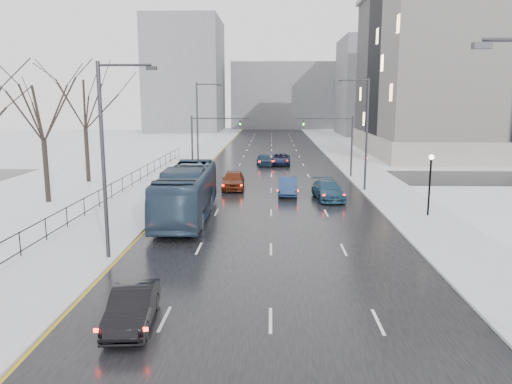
# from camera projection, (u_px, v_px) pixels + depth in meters

# --- Properties ---
(road) EXTENTS (16.00, 150.00, 0.04)m
(road) POSITION_uv_depth(u_px,v_px,m) (271.00, 163.00, 64.84)
(road) COLOR black
(road) RESTS_ON ground
(cross_road) EXTENTS (130.00, 10.00, 0.04)m
(cross_road) POSITION_uv_depth(u_px,v_px,m) (271.00, 177.00, 53.05)
(cross_road) COLOR black
(cross_road) RESTS_ON ground
(sidewalk_left) EXTENTS (5.00, 150.00, 0.16)m
(sidewalk_left) POSITION_uv_depth(u_px,v_px,m) (191.00, 162.00, 65.15)
(sidewalk_left) COLOR silver
(sidewalk_left) RESTS_ON ground
(sidewalk_right) EXTENTS (5.00, 150.00, 0.16)m
(sidewalk_right) POSITION_uv_depth(u_px,v_px,m) (353.00, 163.00, 64.51)
(sidewalk_right) COLOR silver
(sidewalk_right) RESTS_ON ground
(park_strip) EXTENTS (14.00, 150.00, 0.12)m
(park_strip) POSITION_uv_depth(u_px,v_px,m) (119.00, 162.00, 65.45)
(park_strip) COLOR white
(park_strip) RESTS_ON ground
(tree_park_d) EXTENTS (8.75, 8.75, 12.50)m
(tree_park_d) POSITION_uv_depth(u_px,v_px,m) (49.00, 203.00, 39.85)
(tree_park_d) COLOR black
(tree_park_d) RESTS_ON ground
(tree_park_e) EXTENTS (9.45, 9.45, 13.50)m
(tree_park_e) POSITION_uv_depth(u_px,v_px,m) (89.00, 182.00, 49.68)
(tree_park_e) COLOR black
(tree_park_e) RESTS_ON ground
(iron_fence) EXTENTS (0.06, 70.00, 1.30)m
(iron_fence) POSITION_uv_depth(u_px,v_px,m) (89.00, 203.00, 35.60)
(iron_fence) COLOR black
(iron_fence) RESTS_ON sidewalk_left
(streetlight_r_mid) EXTENTS (2.95, 0.25, 10.00)m
(streetlight_r_mid) POSITION_uv_depth(u_px,v_px,m) (364.00, 129.00, 43.91)
(streetlight_r_mid) COLOR #2D2D33
(streetlight_r_mid) RESTS_ON ground
(streetlight_l_near) EXTENTS (2.95, 0.25, 10.00)m
(streetlight_l_near) POSITION_uv_depth(u_px,v_px,m) (107.00, 152.00, 24.76)
(streetlight_l_near) COLOR #2D2D33
(streetlight_l_near) RESTS_ON ground
(streetlight_l_far) EXTENTS (2.95, 0.25, 10.00)m
(streetlight_l_far) POSITION_uv_depth(u_px,v_px,m) (199.00, 122.00, 56.20)
(streetlight_l_far) COLOR #2D2D33
(streetlight_l_far) RESTS_ON ground
(lamppost_r_mid) EXTENTS (0.36, 0.36, 4.28)m
(lamppost_r_mid) POSITION_uv_depth(u_px,v_px,m) (430.00, 176.00, 34.49)
(lamppost_r_mid) COLOR black
(lamppost_r_mid) RESTS_ON sidewalk_right
(mast_signal_right) EXTENTS (6.10, 0.33, 6.50)m
(mast_signal_right) POSITION_uv_depth(u_px,v_px,m) (342.00, 139.00, 52.07)
(mast_signal_right) COLOR #2D2D33
(mast_signal_right) RESTS_ON ground
(mast_signal_left) EXTENTS (6.10, 0.33, 6.50)m
(mast_signal_left) POSITION_uv_depth(u_px,v_px,m) (202.00, 138.00, 52.52)
(mast_signal_left) COLOR #2D2D33
(mast_signal_left) RESTS_ON ground
(no_uturn_sign) EXTENTS (0.60, 0.06, 2.70)m
(no_uturn_sign) POSITION_uv_depth(u_px,v_px,m) (366.00, 161.00, 48.42)
(no_uturn_sign) COLOR #2D2D33
(no_uturn_sign) RESTS_ON sidewalk_right
(civic_building) EXTENTS (41.00, 31.00, 24.80)m
(civic_building) POSITION_uv_depth(u_px,v_px,m) (509.00, 78.00, 73.50)
(civic_building) COLOR gray
(civic_building) RESTS_ON ground
(bldg_far_right) EXTENTS (24.00, 20.00, 22.00)m
(bldg_far_right) POSITION_uv_depth(u_px,v_px,m) (392.00, 87.00, 116.00)
(bldg_far_right) COLOR slate
(bldg_far_right) RESTS_ON ground
(bldg_far_left) EXTENTS (18.00, 22.00, 28.00)m
(bldg_far_left) POSITION_uv_depth(u_px,v_px,m) (186.00, 76.00, 126.81)
(bldg_far_left) COLOR slate
(bldg_far_left) RESTS_ON ground
(bldg_far_center) EXTENTS (30.00, 18.00, 18.00)m
(bldg_far_center) POSITION_uv_depth(u_px,v_px,m) (286.00, 96.00, 141.66)
(bldg_far_center) COLOR slate
(bldg_far_center) RESTS_ON ground
(sedan_left_near) EXTENTS (1.84, 4.35, 1.40)m
(sedan_left_near) POSITION_uv_depth(u_px,v_px,m) (132.00, 307.00, 18.17)
(sedan_left_near) COLOR black
(sedan_left_near) RESTS_ON road
(bus) EXTENTS (3.29, 12.85, 3.56)m
(bus) POSITION_uv_depth(u_px,v_px,m) (187.00, 192.00, 34.52)
(bus) COLOR #2B3E54
(bus) RESTS_ON road
(sedan_center_near) EXTENTS (2.20, 5.10, 1.71)m
(sedan_center_near) POSITION_uv_depth(u_px,v_px,m) (233.00, 180.00, 45.73)
(sedan_center_near) COLOR #5E2210
(sedan_center_near) RESTS_ON road
(sedan_right_near) EXTENTS (1.79, 4.66, 1.51)m
(sedan_right_near) POSITION_uv_depth(u_px,v_px,m) (288.00, 186.00, 42.98)
(sedan_right_near) COLOR navy
(sedan_right_near) RESTS_ON road
(sedan_right_cross) EXTENTS (2.52, 5.17, 1.41)m
(sedan_right_cross) POSITION_uv_depth(u_px,v_px,m) (281.00, 159.00, 62.65)
(sedan_right_cross) COLOR #121937
(sedan_right_cross) RESTS_ON road
(sedan_right_far) EXTENTS (2.67, 5.42, 1.52)m
(sedan_right_far) POSITION_uv_depth(u_px,v_px,m) (328.00, 190.00, 41.06)
(sedan_right_far) COLOR navy
(sedan_right_far) RESTS_ON road
(sedan_center_far) EXTENTS (2.21, 4.41, 1.44)m
(sedan_center_far) POSITION_uv_depth(u_px,v_px,m) (264.00, 160.00, 62.00)
(sedan_center_far) COLOR #152840
(sedan_center_far) RESTS_ON road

